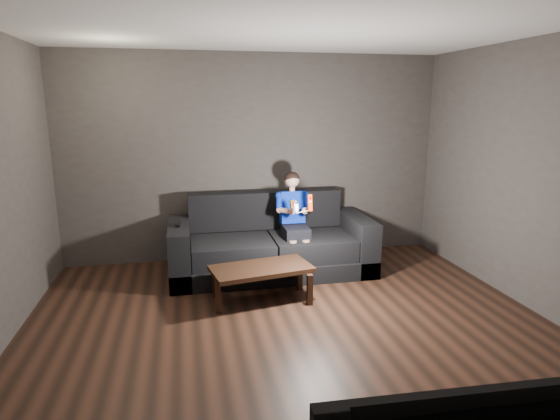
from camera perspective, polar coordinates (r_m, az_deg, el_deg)
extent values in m
plane|color=black|center=(4.28, 2.31, -15.96)|extent=(5.00, 5.00, 0.00)
cube|color=#3F3736|center=(6.24, -3.13, 6.34)|extent=(5.00, 0.04, 2.70)
cube|color=#3F3736|center=(1.62, 25.31, -14.65)|extent=(5.00, 0.04, 2.70)
cube|color=silver|center=(3.80, 2.72, 22.55)|extent=(5.00, 5.00, 0.02)
cube|color=black|center=(5.87, -1.09, -6.56)|extent=(2.46, 1.06, 0.21)
cube|color=black|center=(5.62, -5.84, -4.99)|extent=(0.96, 0.75, 0.26)
cube|color=black|center=(5.80, 3.90, -4.40)|extent=(0.96, 0.75, 0.26)
cube|color=black|center=(6.08, -1.82, 0.07)|extent=(1.97, 0.25, 0.48)
cube|color=black|center=(5.71, -12.13, -5.00)|extent=(0.25, 1.06, 0.67)
cube|color=black|center=(6.09, 9.21, -3.74)|extent=(0.25, 1.06, 0.67)
cube|color=black|center=(5.67, 1.91, -2.69)|extent=(0.30, 0.37, 0.14)
cube|color=#000C8B|center=(5.79, 1.47, 0.36)|extent=(0.30, 0.21, 0.41)
cube|color=#D9A605|center=(5.70, 1.67, 0.76)|extent=(0.09, 0.09, 0.10)
cube|color=red|center=(5.69, 1.68, 0.75)|extent=(0.06, 0.06, 0.06)
cylinder|color=tan|center=(5.75, 1.49, 2.57)|extent=(0.07, 0.07, 0.06)
sphere|color=tan|center=(5.73, 1.49, 3.68)|extent=(0.18, 0.18, 0.18)
ellipsoid|color=black|center=(5.73, 1.47, 3.89)|extent=(0.19, 0.19, 0.16)
cylinder|color=#000C8B|center=(5.68, -0.17, 0.87)|extent=(0.08, 0.22, 0.19)
cylinder|color=#000C8B|center=(5.76, 3.39, 1.02)|extent=(0.08, 0.22, 0.19)
cylinder|color=tan|center=(5.55, 0.71, 0.11)|extent=(0.14, 0.23, 0.10)
cylinder|color=tan|center=(5.61, 3.36, 0.23)|extent=(0.14, 0.23, 0.10)
sphere|color=tan|center=(5.47, 1.47, -0.18)|extent=(0.08, 0.08, 0.08)
sphere|color=tan|center=(5.51, 3.07, -0.10)|extent=(0.08, 0.08, 0.08)
cylinder|color=tan|center=(5.53, 1.57, -5.43)|extent=(0.09, 0.09, 0.33)
cylinder|color=tan|center=(5.57, 3.16, -5.32)|extent=(0.09, 0.09, 0.33)
cube|color=red|center=(5.28, 3.67, 0.90)|extent=(0.05, 0.07, 0.19)
cube|color=#720500|center=(5.25, 3.74, 1.42)|extent=(0.03, 0.01, 0.03)
cylinder|color=white|center=(5.26, 3.73, 0.72)|extent=(0.02, 0.01, 0.02)
ellipsoid|color=white|center=(5.25, 1.99, 0.40)|extent=(0.07, 0.09, 0.14)
cylinder|color=black|center=(5.21, 2.07, 0.88)|extent=(0.03, 0.01, 0.02)
cube|color=black|center=(5.56, -12.30, -1.74)|extent=(0.05, 0.16, 0.03)
cube|color=black|center=(5.60, -12.31, -1.44)|extent=(0.02, 0.02, 0.00)
cube|color=black|center=(4.97, -2.30, -7.17)|extent=(1.12, 0.70, 0.05)
cube|color=black|center=(4.80, -7.55, -10.50)|extent=(0.06, 0.06, 0.33)
cube|color=black|center=(4.94, 3.64, -9.68)|extent=(0.06, 0.06, 0.33)
cube|color=black|center=(5.19, -7.91, -8.64)|extent=(0.06, 0.06, 0.33)
cube|color=black|center=(5.33, 2.43, -7.96)|extent=(0.06, 0.06, 0.33)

